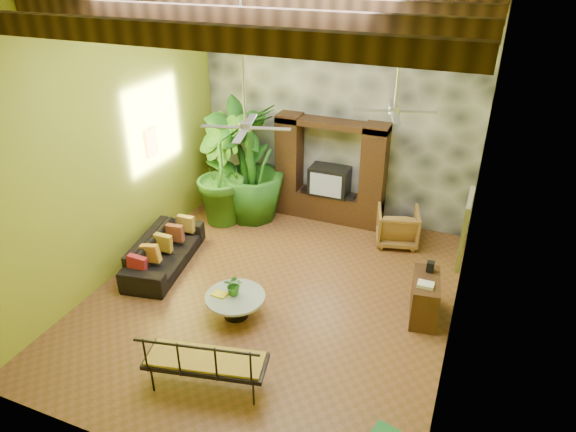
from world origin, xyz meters
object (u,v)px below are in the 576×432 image
at_px(sofa, 164,251).
at_px(tall_plant_a, 239,159).
at_px(ceiling_fan_front, 245,112).
at_px(wicker_armchair, 397,226).
at_px(entertainment_center, 330,178).
at_px(side_console, 424,298).
at_px(tall_plant_c, 251,164).
at_px(coffee_table, 236,303).
at_px(ceiling_fan_back, 396,97).
at_px(tall_plant_b, 219,171).
at_px(iron_bench, 203,361).

bearing_deg(sofa, tall_plant_a, -18.22).
height_order(ceiling_fan_front, sofa, ceiling_fan_front).
height_order(sofa, wicker_armchair, wicker_armchair).
xyz_separation_m(ceiling_fan_front, wicker_armchair, (1.84, 3.02, -3.02)).
xyz_separation_m(entertainment_center, side_console, (2.53, -2.71, -0.60)).
height_order(tall_plant_a, side_console, tall_plant_a).
xyz_separation_m(ceiling_fan_front, tall_plant_a, (-1.74, 3.05, -2.09)).
bearing_deg(ceiling_fan_front, side_console, 16.89).
relative_size(tall_plant_a, tall_plant_c, 1.02).
relative_size(wicker_armchair, coffee_table, 0.85).
relative_size(ceiling_fan_front, side_console, 2.03).
bearing_deg(ceiling_fan_back, side_console, -39.57).
distance_m(wicker_armchair, side_console, 2.37).
bearing_deg(tall_plant_a, side_console, -26.46).
bearing_deg(coffee_table, tall_plant_b, 122.58).
xyz_separation_m(ceiling_fan_front, coffee_table, (-0.15, -0.33, -3.15)).
height_order(entertainment_center, wicker_armchair, entertainment_center).
relative_size(ceiling_fan_back, tall_plant_c, 0.72).
relative_size(entertainment_center, sofa, 1.12).
bearing_deg(wicker_armchair, ceiling_fan_front, 44.31).
xyz_separation_m(tall_plant_a, coffee_table, (1.59, -3.38, -1.06)).
bearing_deg(side_console, tall_plant_a, 145.33).
relative_size(entertainment_center, tall_plant_a, 0.91).
relative_size(sofa, tall_plant_a, 0.82).
height_order(entertainment_center, tall_plant_b, tall_plant_b).
bearing_deg(coffee_table, ceiling_fan_back, 44.70).
distance_m(tall_plant_b, side_console, 5.12).
distance_m(ceiling_fan_front, side_console, 4.17).
distance_m(sofa, tall_plant_c, 2.71).
bearing_deg(iron_bench, sofa, 121.06).
xyz_separation_m(tall_plant_b, iron_bench, (2.20, -4.51, -0.64)).
height_order(tall_plant_c, side_console, tall_plant_c).
height_order(ceiling_fan_front, side_console, ceiling_fan_front).
bearing_deg(tall_plant_c, tall_plant_b, -149.98).
xyz_separation_m(tall_plant_c, side_console, (4.13, -2.11, -0.92)).
xyz_separation_m(coffee_table, side_console, (2.88, 1.16, 0.11)).
xyz_separation_m(entertainment_center, sofa, (-2.30, -3.02, -0.65)).
height_order(ceiling_fan_back, tall_plant_a, ceiling_fan_back).
relative_size(ceiling_fan_back, coffee_table, 1.88).
distance_m(sofa, iron_bench, 3.35).
bearing_deg(tall_plant_c, ceiling_fan_front, -64.57).
bearing_deg(side_console, entertainment_center, 124.88).
bearing_deg(ceiling_fan_front, coffee_table, -114.34).
bearing_deg(coffee_table, tall_plant_a, 115.18).
height_order(ceiling_fan_front, tall_plant_c, ceiling_fan_front).
height_order(tall_plant_c, coffee_table, tall_plant_c).
bearing_deg(sofa, wicker_armchair, -67.61).
distance_m(tall_plant_a, coffee_table, 3.88).
distance_m(tall_plant_a, side_console, 5.08).
relative_size(sofa, side_console, 2.34).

